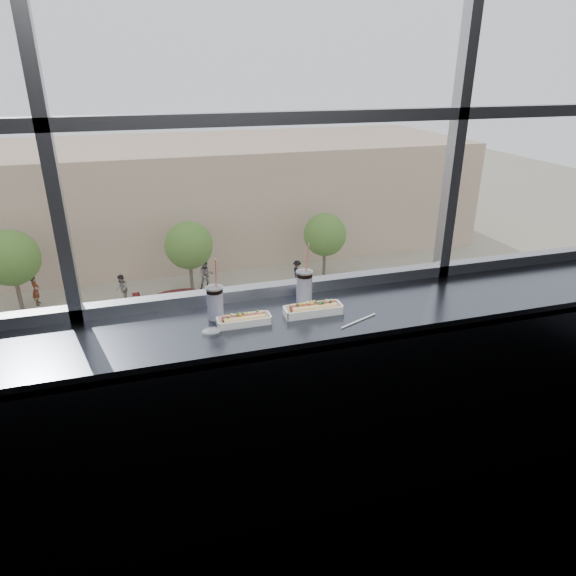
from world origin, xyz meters
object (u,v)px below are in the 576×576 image
object	(u,v)px
hotdog_tray_left	(244,319)
hotdog_tray_right	(313,309)
car_near_c	(156,389)
wrapper	(212,331)
pedestrian_d	(297,269)
tree_right	(325,235)
loose_straw	(358,321)
pedestrian_a	(35,287)
car_near_e	(451,341)
pedestrian_b	(121,286)
pedestrian_c	(206,272)
car_far_b	(190,301)
tree_left	(11,258)
soda_cup_left	(215,301)
car_near_d	(325,362)
soda_cup_right	(304,285)
car_far_c	(362,282)
tree_center	(189,246)

from	to	relation	value
hotdog_tray_left	hotdog_tray_right	world-z (taller)	hotdog_tray_right
hotdog_tray_left	car_near_c	distance (m)	19.67
wrapper	pedestrian_d	distance (m)	31.51
hotdog_tray_right	pedestrian_d	world-z (taller)	hotdog_tray_right
hotdog_tray_left	tree_right	xyz separation A→B (m)	(11.37, 28.30, -9.10)
loose_straw	pedestrian_a	xyz separation A→B (m)	(-7.23, 29.25, -10.95)
car_near_e	pedestrian_b	distance (m)	19.10
pedestrian_c	pedestrian_b	world-z (taller)	pedestrian_c
hotdog_tray_right	car_near_e	bearing A→B (deg)	52.27
wrapper	car_near_e	world-z (taller)	wrapper
car_far_b	pedestrian_a	size ratio (longest dim) A/B	3.14
wrapper	tree_left	xyz separation A→B (m)	(-7.29, 28.34, -8.74)
soda_cup_left	pedestrian_c	world-z (taller)	soda_cup_left
soda_cup_left	tree_right	world-z (taller)	soda_cup_left
hotdog_tray_left	loose_straw	size ratio (longest dim) A/B	1.11
car_near_c	pedestrian_c	world-z (taller)	pedestrian_c
hotdog_tray_right	car_near_e	size ratio (longest dim) A/B	0.05
car_near_d	car_near_e	bearing A→B (deg)	-87.58
hotdog_tray_left	pedestrian_c	distance (m)	30.74
soda_cup_right	hotdog_tray_right	bearing A→B (deg)	-91.27
soda_cup_right	pedestrian_d	world-z (taller)	soda_cup_right
wrapper	car_near_e	bearing A→B (deg)	50.37
car_near_c	pedestrian_b	distance (m)	11.69
soda_cup_right	car_far_c	bearing A→B (deg)	63.59
loose_straw	pedestrian_c	bearing A→B (deg)	61.45
tree_right	wrapper	bearing A→B (deg)	-112.14
car_far_b	car_near_e	size ratio (longest dim) A/B	1.14
car_far_c	pedestrian_b	bearing A→B (deg)	83.03
pedestrian_c	pedestrian_d	size ratio (longest dim) A/B	1.25
hotdog_tray_right	loose_straw	size ratio (longest dim) A/B	1.26
tree_right	loose_straw	bearing A→B (deg)	-110.87
hotdog_tray_left	tree_center	world-z (taller)	hotdog_tray_left
loose_straw	wrapper	size ratio (longest dim) A/B	2.40
soda_cup_left	tree_left	xyz separation A→B (m)	(-7.34, 28.19, -8.82)
soda_cup_right	loose_straw	bearing A→B (deg)	-58.63
soda_cup_left	car_far_c	xyz separation A→B (m)	(12.46, 24.19, -11.07)
soda_cup_left	tree_left	size ratio (longest dim) A/B	0.06
soda_cup_right	car_near_d	world-z (taller)	soda_cup_right
hotdog_tray_left	soda_cup_left	size ratio (longest dim) A/B	0.82
car_far_b	soda_cup_right	bearing A→B (deg)	175.23
hotdog_tray_right	car_far_b	world-z (taller)	hotdog_tray_right
pedestrian_c	tree_center	size ratio (longest dim) A/B	0.50
car_far_b	pedestrian_d	distance (m)	8.27
car_near_c	tree_left	world-z (taller)	tree_left
car_near_c	tree_left	distance (m)	14.06
car_near_c	car_near_d	bearing A→B (deg)	-91.50
tree_right	car_near_c	bearing A→B (deg)	-134.64
wrapper	car_far_b	bearing A→B (deg)	85.26
hotdog_tray_left	car_far_b	distance (m)	26.69
hotdog_tray_right	pedestrian_d	size ratio (longest dim) A/B	0.16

